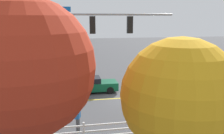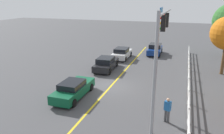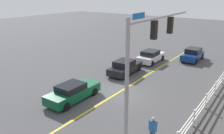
{
  "view_description": "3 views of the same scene",
  "coord_description": "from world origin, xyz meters",
  "px_view_note": "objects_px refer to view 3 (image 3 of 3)",
  "views": [
    {
      "loc": [
        4.84,
        18.55,
        6.6
      ],
      "look_at": [
        1.38,
        -0.5,
        2.6
      ],
      "focal_mm": 38.17,
      "sensor_mm": 36.0,
      "label": 1
    },
    {
      "loc": [
        17.4,
        6.01,
        7.65
      ],
      "look_at": [
        1.54,
        0.65,
        2.39
      ],
      "focal_mm": 34.91,
      "sensor_mm": 36.0,
      "label": 2
    },
    {
      "loc": [
        14.82,
        9.96,
        8.17
      ],
      "look_at": [
        -0.02,
        -0.55,
        2.21
      ],
      "focal_mm": 37.33,
      "sensor_mm": 36.0,
      "label": 3
    }
  ],
  "objects_px": {
    "car_1": "(151,56)",
    "car_2": "(125,67)",
    "car_3": "(73,92)",
    "pedestrian": "(153,129)",
    "car_0": "(193,54)"
  },
  "relations": [
    {
      "from": "car_1",
      "to": "car_2",
      "type": "height_order",
      "value": "car_2"
    },
    {
      "from": "car_3",
      "to": "pedestrian",
      "type": "distance_m",
      "value": 7.67
    },
    {
      "from": "car_1",
      "to": "car_0",
      "type": "bearing_deg",
      "value": -46.83
    },
    {
      "from": "car_3",
      "to": "pedestrian",
      "type": "relative_size",
      "value": 2.78
    },
    {
      "from": "car_0",
      "to": "pedestrian",
      "type": "height_order",
      "value": "pedestrian"
    },
    {
      "from": "car_0",
      "to": "pedestrian",
      "type": "xyz_separation_m",
      "value": [
        17.99,
        3.31,
        0.2
      ]
    },
    {
      "from": "car_1",
      "to": "car_3",
      "type": "bearing_deg",
      "value": 177.86
    },
    {
      "from": "car_1",
      "to": "pedestrian",
      "type": "relative_size",
      "value": 2.55
    },
    {
      "from": "car_0",
      "to": "car_2",
      "type": "relative_size",
      "value": 0.92
    },
    {
      "from": "car_2",
      "to": "car_1",
      "type": "bearing_deg",
      "value": -6.43
    },
    {
      "from": "car_1",
      "to": "car_2",
      "type": "relative_size",
      "value": 0.96
    },
    {
      "from": "car_3",
      "to": "pedestrian",
      "type": "xyz_separation_m",
      "value": [
        1.46,
        7.52,
        0.25
      ]
    },
    {
      "from": "car_1",
      "to": "car_3",
      "type": "xyz_separation_m",
      "value": [
        12.84,
        -0.35,
        -0.03
      ]
    },
    {
      "from": "car_3",
      "to": "car_1",
      "type": "bearing_deg",
      "value": -1.88
    },
    {
      "from": "car_2",
      "to": "car_0",
      "type": "bearing_deg",
      "value": -27.86
    }
  ]
}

